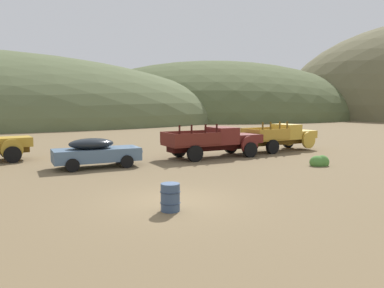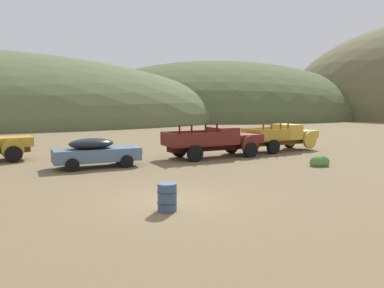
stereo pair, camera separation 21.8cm
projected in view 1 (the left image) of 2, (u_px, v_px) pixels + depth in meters
name	position (u px, v px, depth m)	size (l,w,h in m)	color
ground_plane	(173.00, 202.00, 12.92)	(300.00, 300.00, 0.00)	brown
hill_distant	(213.00, 117.00, 94.58)	(75.08, 68.78, 26.93)	#4C5633
car_chalk_blue	(99.00, 152.00, 19.79)	(4.91, 2.45, 1.57)	slate
truck_oxblood	(220.00, 141.00, 23.62)	(6.66, 3.27, 2.16)	black
truck_faded_yellow	(284.00, 136.00, 26.89)	(5.97, 3.29, 2.16)	brown
oil_drum_foreground	(170.00, 197.00, 11.76)	(0.65, 0.65, 0.89)	#384C6B
bush_front_right	(320.00, 162.00, 20.29)	(1.09, 0.79, 0.74)	#4C8438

